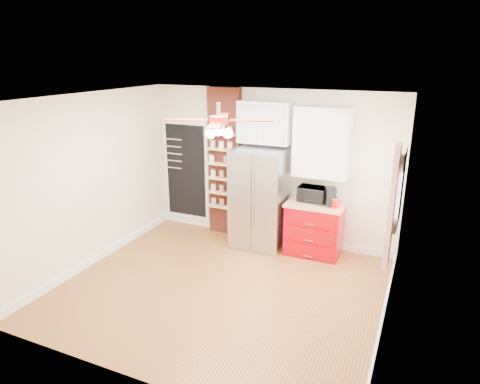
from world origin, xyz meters
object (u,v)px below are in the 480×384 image
at_px(coffee_maker, 330,197).
at_px(pantry_jar_oats, 212,159).
at_px(canister_left, 335,204).
at_px(ceiling_fan, 219,121).
at_px(fridge, 260,198).
at_px(toaster_oven, 312,194).
at_px(red_cabinet, 314,228).

xyz_separation_m(coffee_maker, pantry_jar_oats, (-2.21, 0.12, 0.39)).
bearing_deg(canister_left, ceiling_fan, -128.50).
bearing_deg(coffee_maker, canister_left, -63.30).
height_order(fridge, toaster_oven, fridge).
bearing_deg(coffee_maker, pantry_jar_oats, 153.39).
bearing_deg(coffee_maker, toaster_oven, 139.33).
height_order(fridge, coffee_maker, fridge).
relative_size(red_cabinet, toaster_oven, 2.06).
height_order(red_cabinet, canister_left, canister_left).
xyz_separation_m(fridge, toaster_oven, (0.89, 0.12, 0.15)).
relative_size(red_cabinet, ceiling_fan, 0.67).
relative_size(ceiling_fan, pantry_jar_oats, 10.15).
bearing_deg(toaster_oven, coffee_maker, -15.87).
bearing_deg(canister_left, fridge, 177.47).
bearing_deg(red_cabinet, pantry_jar_oats, 177.49).
xyz_separation_m(ceiling_fan, pantry_jar_oats, (-1.04, 1.77, -0.98)).
bearing_deg(ceiling_fan, canister_left, 51.50).
distance_m(fridge, pantry_jar_oats, 1.15).
relative_size(ceiling_fan, coffee_maker, 4.63).
distance_m(canister_left, pantry_jar_oats, 2.35).
distance_m(fridge, toaster_oven, 0.91).
bearing_deg(canister_left, coffee_maker, 140.16).
bearing_deg(canister_left, toaster_oven, 157.22).
xyz_separation_m(red_cabinet, toaster_oven, (-0.08, 0.07, 0.57)).
distance_m(coffee_maker, pantry_jar_oats, 2.25).
xyz_separation_m(ceiling_fan, coffee_maker, (1.16, 1.64, -1.37)).
distance_m(red_cabinet, coffee_maker, 0.65).
xyz_separation_m(fridge, coffee_maker, (1.21, 0.01, 0.18)).
bearing_deg(pantry_jar_oats, red_cabinet, -2.51).
bearing_deg(pantry_jar_oats, canister_left, -4.82).
bearing_deg(red_cabinet, toaster_oven, 141.22).
distance_m(ceiling_fan, canister_left, 2.48).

